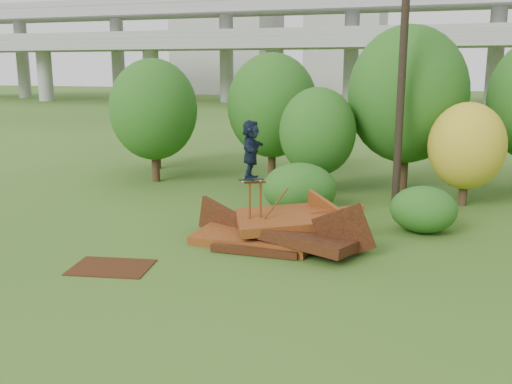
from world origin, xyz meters
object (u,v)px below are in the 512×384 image
(scrap_pile, at_px, (279,231))
(skater, at_px, (251,150))
(utility_pole, at_px, (403,52))
(flat_plate, at_px, (111,267))

(scrap_pile, relative_size, skater, 3.47)
(utility_pole, bearing_deg, flat_plate, -123.88)
(skater, bearing_deg, flat_plate, 127.85)
(skater, bearing_deg, scrap_pile, -79.49)
(flat_plate, xyz_separation_m, utility_pole, (6.18, 9.20, 5.47))
(scrap_pile, xyz_separation_m, flat_plate, (-3.48, -3.26, -0.38))
(flat_plate, bearing_deg, skater, 47.58)
(scrap_pile, distance_m, skater, 2.49)
(skater, distance_m, flat_plate, 4.87)
(skater, xyz_separation_m, utility_pole, (3.46, 6.22, 2.74))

